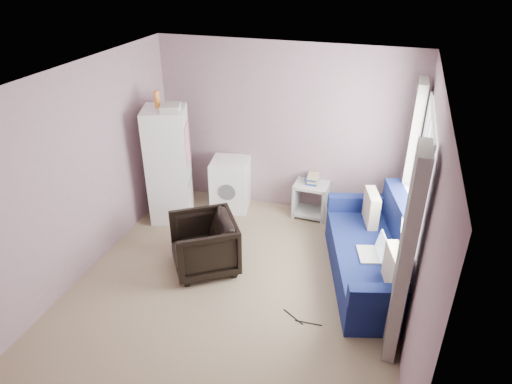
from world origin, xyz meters
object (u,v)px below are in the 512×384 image
fridge (169,165)px  washing_machine (230,183)px  side_table (312,196)px  sofa (379,257)px  armchair (204,242)px

fridge → washing_machine: 1.01m
washing_machine → side_table: washing_machine is taller
washing_machine → sofa: (2.31, -1.14, -0.08)m
armchair → side_table: bearing=115.9°
armchair → side_table: 1.98m
armchair → fridge: bearing=-170.5°
washing_machine → side_table: bearing=-2.7°
armchair → fridge: 1.48m
washing_machine → side_table: size_ratio=1.18×
armchair → side_table: size_ratio=1.18×
washing_machine → sofa: sofa is taller
sofa → fridge: bearing=153.1°
armchair → sofa: size_ratio=0.35×
sofa → side_table: bearing=114.3°
fridge → sofa: (3.04, -0.60, -0.52)m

